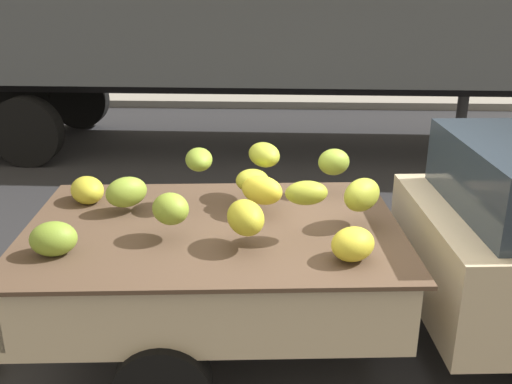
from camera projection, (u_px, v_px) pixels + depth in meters
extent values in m
plane|color=#28282B|center=(323.00, 334.00, 4.84)|extent=(220.00, 220.00, 0.00)
cube|color=gray|center=(297.00, 102.00, 13.13)|extent=(80.00, 0.80, 0.16)
cube|color=#CCB793|center=(215.00, 286.00, 4.43)|extent=(2.73, 1.88, 0.08)
cube|color=#CCB793|center=(218.00, 213.00, 5.12)|extent=(2.62, 0.23, 0.44)
cube|color=#CCB793|center=(208.00, 317.00, 3.56)|extent=(2.62, 0.23, 0.44)
cube|color=#CCB793|center=(384.00, 254.00, 4.37)|extent=(0.17, 1.71, 0.44)
cube|color=#CCB793|center=(41.00, 258.00, 4.31)|extent=(0.17, 1.71, 0.44)
cube|color=#B21914|center=(218.00, 216.00, 5.16)|extent=(2.51, 0.18, 0.07)
cube|color=brown|center=(213.00, 228.00, 4.26)|extent=(2.86, 2.01, 0.03)
ellipsoid|color=gold|center=(246.00, 218.00, 3.86)|extent=(0.34, 0.41, 0.23)
ellipsoid|color=gold|center=(353.00, 244.00, 3.71)|extent=(0.40, 0.40, 0.22)
ellipsoid|color=#A4AE30|center=(362.00, 195.00, 4.17)|extent=(0.38, 0.40, 0.24)
ellipsoid|color=olive|center=(334.00, 162.00, 4.76)|extent=(0.33, 0.31, 0.22)
ellipsoid|color=gold|center=(252.00, 180.00, 4.52)|extent=(0.36, 0.36, 0.17)
ellipsoid|color=olive|center=(126.00, 192.00, 4.44)|extent=(0.39, 0.37, 0.23)
ellipsoid|color=olive|center=(53.00, 239.00, 3.79)|extent=(0.35, 0.30, 0.23)
ellipsoid|color=olive|center=(199.00, 159.00, 4.47)|extent=(0.26, 0.35, 0.17)
ellipsoid|color=#A0AB2F|center=(264.00, 155.00, 4.67)|extent=(0.35, 0.40, 0.19)
ellipsoid|color=yellow|center=(262.00, 190.00, 4.38)|extent=(0.41, 0.37, 0.22)
ellipsoid|color=#9BA42B|center=(306.00, 193.00, 3.93)|extent=(0.32, 0.24, 0.16)
ellipsoid|color=gold|center=(87.00, 190.00, 4.67)|extent=(0.39, 0.41, 0.22)
ellipsoid|color=olive|center=(171.00, 209.00, 3.97)|extent=(0.36, 0.36, 0.22)
cylinder|color=black|center=(495.00, 262.00, 5.36)|extent=(0.65, 0.24, 0.64)
cylinder|color=black|center=(185.00, 266.00, 5.29)|extent=(0.65, 0.24, 0.64)
cube|color=black|center=(264.00, 83.00, 9.64)|extent=(11.04, 0.54, 0.30)
cylinder|color=black|center=(80.00, 99.00, 11.14)|extent=(1.08, 0.31, 1.08)
cylinder|color=black|center=(27.00, 131.00, 8.90)|extent=(1.08, 0.31, 1.08)
cylinder|color=black|center=(25.00, 99.00, 11.19)|extent=(1.08, 0.31, 1.08)
cylinder|color=#38383A|center=(462.00, 114.00, 9.65)|extent=(0.18, 0.18, 1.25)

